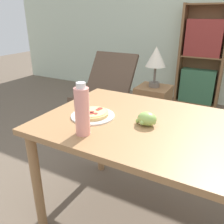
% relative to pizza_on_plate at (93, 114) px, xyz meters
% --- Properties ---
extents(ground_plane, '(14.00, 14.00, 0.00)m').
position_rel_pizza_on_plate_xyz_m(ground_plane, '(0.43, 0.23, -0.78)').
color(ground_plane, brown).
extents(dining_table, '(1.36, 0.88, 0.76)m').
position_rel_pizza_on_plate_xyz_m(dining_table, '(0.39, 0.08, -0.11)').
color(dining_table, '#A37549').
rests_on(dining_table, ground_plane).
extents(pizza_on_plate, '(0.27, 0.27, 0.04)m').
position_rel_pizza_on_plate_xyz_m(pizza_on_plate, '(0.00, 0.00, 0.00)').
color(pizza_on_plate, white).
rests_on(pizza_on_plate, dining_table).
extents(grape_bunch, '(0.12, 0.10, 0.08)m').
position_rel_pizza_on_plate_xyz_m(grape_bunch, '(0.33, 0.05, 0.02)').
color(grape_bunch, '#93BC5B').
rests_on(grape_bunch, dining_table).
extents(drink_bottle, '(0.08, 0.08, 0.28)m').
position_rel_pizza_on_plate_xyz_m(drink_bottle, '(0.08, -0.22, 0.12)').
color(drink_bottle, pink).
rests_on(drink_bottle, dining_table).
extents(lounge_chair_near, '(0.62, 0.77, 0.88)m').
position_rel_pizza_on_plate_xyz_m(lounge_chair_near, '(-0.71, 1.33, -0.49)').
color(lounge_chair_near, black).
rests_on(lounge_chair_near, ground_plane).
extents(bookshelf, '(0.66, 0.24, 1.49)m').
position_rel_pizza_on_plate_xyz_m(bookshelf, '(0.19, 2.70, -0.09)').
color(bookshelf, brown).
rests_on(bookshelf, ground_plane).
extents(side_table, '(0.34, 0.34, 0.63)m').
position_rel_pizza_on_plate_xyz_m(side_table, '(-0.03, 1.23, -0.46)').
color(side_table, brown).
rests_on(side_table, ground_plane).
extents(table_lamp, '(0.21, 0.21, 0.42)m').
position_rel_pizza_on_plate_xyz_m(table_lamp, '(-0.03, 1.23, 0.15)').
color(table_lamp, '#665B51').
rests_on(table_lamp, side_table).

